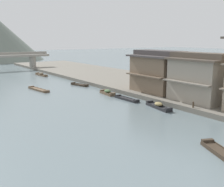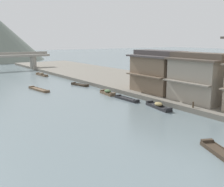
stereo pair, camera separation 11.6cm
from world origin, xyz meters
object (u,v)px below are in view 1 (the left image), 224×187
boat_foreground_poled (223,154)px  boat_moored_far (159,106)px  boat_moored_second (41,75)px  house_waterfront_second (199,78)px  boat_midriver_upstream (108,93)px  mooring_post_dock_mid (193,105)px  boat_midriver_drifting (127,99)px  house_waterfront_tall (158,72)px  boat_moored_nearest (80,85)px  stone_bridge (7,59)px  boat_moored_third (39,90)px

boat_foreground_poled → boat_moored_far: bearing=65.6°
boat_moored_second → house_waterfront_second: 40.78m
boat_midriver_upstream → house_waterfront_second: (5.36, -12.71, 3.32)m
boat_foreground_poled → mooring_post_dock_mid: mooring_post_dock_mid is taller
boat_foreground_poled → boat_midriver_drifting: size_ratio=1.05×
boat_foreground_poled → mooring_post_dock_mid: (7.82, 9.45, 0.81)m
house_waterfront_second → mooring_post_dock_mid: (-3.10, -1.96, -2.65)m
boat_moored_second → house_waterfront_tall: 33.18m
boat_moored_nearest → boat_midriver_upstream: 9.87m
boat_midriver_drifting → mooring_post_dock_mid: (2.18, -9.82, 0.83)m
boat_moored_second → house_waterfront_tall: house_waterfront_tall is taller
boat_foreground_poled → boat_midriver_drifting: boat_foreground_poled is taller
boat_moored_far → stone_bridge: bearing=94.9°
house_waterfront_tall → stone_bridge: (-10.03, 47.78, -0.49)m
boat_midriver_upstream → mooring_post_dock_mid: size_ratio=5.04×
house_waterfront_tall → stone_bridge: size_ratio=0.37×
boat_moored_third → mooring_post_dock_mid: mooring_post_dock_mid is taller
boat_midriver_upstream → stone_bridge: size_ratio=0.16×
boat_foreground_poled → house_waterfront_second: (10.92, 11.40, 3.46)m
boat_midriver_drifting → boat_midriver_upstream: boat_midriver_upstream is taller
boat_moored_third → mooring_post_dock_mid: (9.85, -24.01, 0.84)m
house_waterfront_second → boat_moored_nearest: bearing=102.6°
boat_moored_third → boat_midriver_upstream: boat_midriver_upstream is taller
boat_moored_nearest → mooring_post_dock_mid: (1.96, -24.53, 0.82)m
boat_moored_second → house_waterfront_tall: (6.34, -32.39, 3.37)m
boat_foreground_poled → house_waterfront_tall: bearing=59.3°
house_waterfront_tall → mooring_post_dock_mid: bearing=-110.2°
mooring_post_dock_mid → house_waterfront_second: bearing=32.3°
house_waterfront_second → boat_moored_second: bearing=98.3°
house_waterfront_second → mooring_post_dock_mid: bearing=-147.7°
house_waterfront_tall → boat_moored_second: bearing=101.1°
house_waterfront_tall → house_waterfront_second: bearing=-93.6°
boat_moored_second → boat_midriver_upstream: bearing=-89.0°
boat_moored_third → stone_bridge: bearing=84.2°
boat_moored_second → boat_moored_third: size_ratio=0.91×
boat_moored_third → house_waterfront_tall: bearing=-46.6°
boat_midriver_drifting → house_waterfront_tall: bearing=-0.3°
boat_moored_second → boat_moored_far: (0.93, -38.38, 0.04)m
boat_moored_third → boat_midriver_drifting: 16.13m
boat_moored_third → stone_bridge: stone_bridge is taller
boat_midriver_drifting → mooring_post_dock_mid: size_ratio=6.50×
house_waterfront_second → boat_midriver_drifting: bearing=123.9°
mooring_post_dock_mid → stone_bridge: size_ratio=0.03×
boat_moored_third → boat_moored_far: 21.75m
boat_foreground_poled → boat_moored_far: boat_moored_far is taller
boat_moored_nearest → stone_bridge: 33.46m
boat_moored_nearest → boat_moored_far: (0.14, -20.74, 0.12)m
boat_moored_nearest → mooring_post_dock_mid: mooring_post_dock_mid is taller
boat_moored_far → house_waterfront_tall: size_ratio=0.56×
boat_midriver_drifting → stone_bridge: 48.03m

